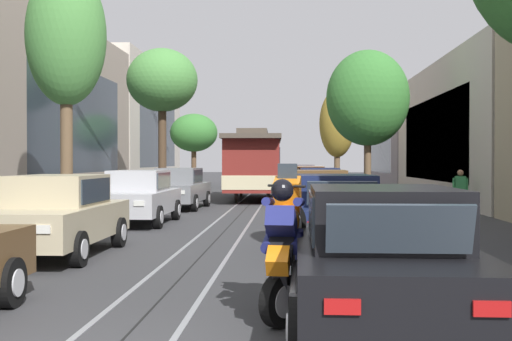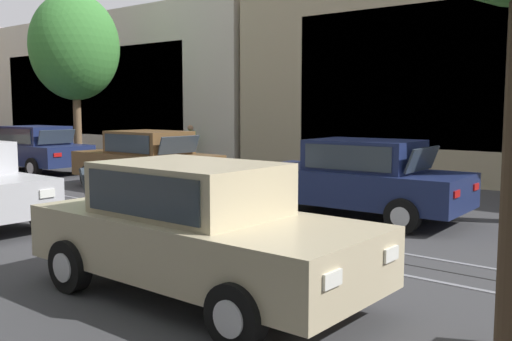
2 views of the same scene
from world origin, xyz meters
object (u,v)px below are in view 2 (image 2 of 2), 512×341
object	(u,v)px
parked_car_navy_fourth_right	(34,149)
pedestrian_on_right_pavement	(191,143)
parked_car_beige_second_left	(197,229)
parked_car_brown_mid_right	(147,160)
street_tree_kerb_right_second	(75,47)
parked_car_navy_second_right	(359,179)

from	to	relation	value
parked_car_navy_fourth_right	pedestrian_on_right_pavement	distance (m)	5.52
parked_car_beige_second_left	parked_car_navy_fourth_right	xyz separation A→B (m)	(5.69, 13.40, 0.00)
parked_car_brown_mid_right	pedestrian_on_right_pavement	size ratio (longest dim) A/B	2.83
parked_car_beige_second_left	parked_car_navy_fourth_right	size ratio (longest dim) A/B	0.99
parked_car_navy_fourth_right	street_tree_kerb_right_second	xyz separation A→B (m)	(1.99, 0.42, 3.57)
parked_car_navy_fourth_right	pedestrian_on_right_pavement	bearing A→B (deg)	-26.57
parked_car_beige_second_left	pedestrian_on_right_pavement	xyz separation A→B (m)	(10.63, 10.94, 0.07)
parked_car_brown_mid_right	parked_car_navy_fourth_right	distance (m)	5.99
parked_car_navy_fourth_right	parked_car_brown_mid_right	bearing A→B (deg)	-91.73
parked_car_navy_second_right	parked_car_navy_fourth_right	world-z (taller)	same
parked_car_beige_second_left	pedestrian_on_right_pavement	bearing A→B (deg)	45.83
parked_car_navy_second_right	street_tree_kerb_right_second	distance (m)	13.58
parked_car_navy_fourth_right	pedestrian_on_right_pavement	xyz separation A→B (m)	(4.93, -2.47, 0.07)
parked_car_navy_second_right	parked_car_navy_fourth_right	xyz separation A→B (m)	(0.22, 12.50, 0.00)
parked_car_beige_second_left	street_tree_kerb_right_second	distance (m)	16.21
street_tree_kerb_right_second	pedestrian_on_right_pavement	bearing A→B (deg)	-44.41
parked_car_beige_second_left	pedestrian_on_right_pavement	size ratio (longest dim) A/B	2.83
street_tree_kerb_right_second	pedestrian_on_right_pavement	xyz separation A→B (m)	(2.94, -2.88, -3.50)
parked_car_navy_second_right	parked_car_brown_mid_right	xyz separation A→B (m)	(0.04, 6.51, 0.00)
parked_car_brown_mid_right	pedestrian_on_right_pavement	xyz separation A→B (m)	(5.11, 3.52, 0.07)
parked_car_navy_second_right	pedestrian_on_right_pavement	distance (m)	11.28
parked_car_navy_second_right	parked_car_brown_mid_right	size ratio (longest dim) A/B	1.01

